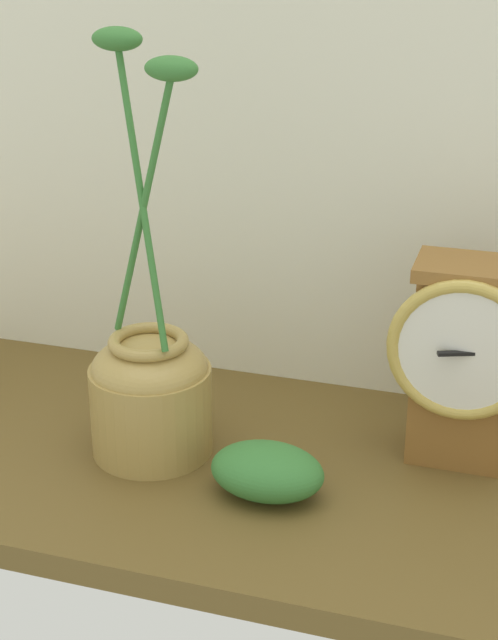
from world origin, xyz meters
TOP-DOWN VIEW (x-y plane):
  - ground_plane at (0.00, 0.00)cm, footprint 100.00×36.00cm
  - back_wall at (0.00, 18.50)cm, footprint 120.00×2.00cm
  - mantel_clock at (17.01, 6.13)cm, footprint 12.93×8.31cm
  - brass_vase_jar at (-10.01, -0.67)cm, footprint 11.16×11.16cm
  - ivy_sprig at (2.28, -4.81)cm, footprint 9.89×6.93cm

SIDE VIEW (x-z plane):
  - ground_plane at x=0.00cm, z-range -2.40..0.00cm
  - ivy_sprig at x=2.28cm, z-range 0.00..4.64cm
  - brass_vase_jar at x=-10.01cm, z-range -11.96..25.77cm
  - mantel_clock at x=17.01cm, z-range 0.63..19.42cm
  - back_wall at x=0.00cm, z-range 0.00..65.00cm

